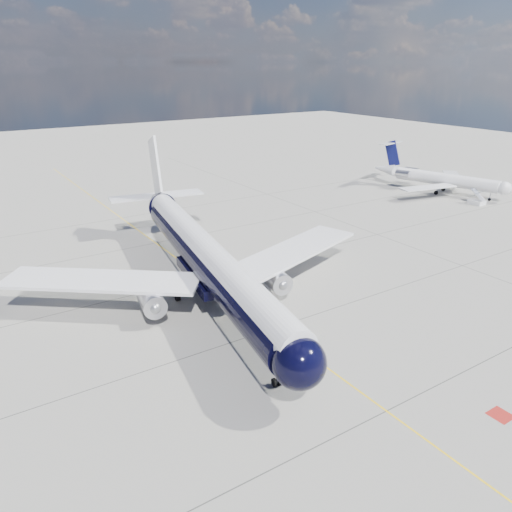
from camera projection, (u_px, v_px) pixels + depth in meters
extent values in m
plane|color=gray|center=(185.00, 265.00, 65.08)|extent=(320.00, 320.00, 0.00)
cube|color=yellow|center=(203.00, 278.00, 61.18)|extent=(0.16, 160.00, 0.01)
cube|color=maroon|center=(500.00, 415.00, 37.34)|extent=(1.60, 1.60, 0.01)
cylinder|color=black|center=(208.00, 262.00, 54.12)|extent=(11.05, 40.43, 4.03)
sphere|color=black|center=(299.00, 363.00, 35.91)|extent=(4.68, 4.68, 4.03)
cone|color=black|center=(157.00, 201.00, 75.28)|extent=(5.28, 8.02, 4.03)
cylinder|color=silver|center=(208.00, 253.00, 53.75)|extent=(10.55, 42.36, 3.15)
cube|color=black|center=(301.00, 357.00, 35.52)|extent=(2.73, 1.70, 0.58)
cube|color=silver|center=(101.00, 281.00, 51.76)|extent=(19.32, 16.76, 0.34)
cube|color=silver|center=(293.00, 251.00, 59.90)|extent=(21.03, 11.32, 0.34)
cube|color=black|center=(209.00, 274.00, 54.66)|extent=(6.25, 11.23, 1.06)
cylinder|color=silver|center=(151.00, 299.00, 50.57)|extent=(3.20, 5.23, 2.38)
cylinder|color=silver|center=(274.00, 277.00, 55.60)|extent=(3.20, 5.23, 2.38)
sphere|color=gray|center=(155.00, 308.00, 48.66)|extent=(1.35, 1.35, 1.17)
sphere|color=gray|center=(282.00, 285.00, 53.69)|extent=(1.35, 1.35, 1.17)
cube|color=silver|center=(149.00, 291.00, 50.46)|extent=(0.83, 3.39, 1.17)
cube|color=silver|center=(273.00, 270.00, 55.50)|extent=(0.83, 3.39, 1.17)
cube|color=silver|center=(155.00, 166.00, 72.86)|extent=(1.52, 6.69, 9.05)
cube|color=silver|center=(157.00, 196.00, 74.97)|extent=(14.18, 5.77, 0.23)
cylinder|color=gray|center=(277.00, 372.00, 40.23)|extent=(0.22, 0.22, 2.23)
cylinder|color=black|center=(274.00, 383.00, 40.50)|extent=(0.32, 0.77, 0.74)
cylinder|color=black|center=(279.00, 381.00, 40.66)|extent=(0.32, 0.77, 0.74)
cylinder|color=gray|center=(176.00, 286.00, 55.34)|extent=(0.32, 0.32, 2.02)
cylinder|color=gray|center=(233.00, 277.00, 57.82)|extent=(0.32, 0.32, 2.02)
cylinder|color=black|center=(177.00, 295.00, 55.15)|extent=(0.68, 1.23, 1.17)
cylinder|color=black|center=(175.00, 291.00, 56.15)|extent=(0.68, 1.23, 1.17)
cylinder|color=black|center=(235.00, 285.00, 57.63)|extent=(0.68, 1.23, 1.17)
cylinder|color=black|center=(231.00, 282.00, 58.63)|extent=(0.68, 1.23, 1.17)
cylinder|color=silver|center=(446.00, 180.00, 99.27)|extent=(8.00, 20.15, 2.49)
sphere|color=silver|center=(505.00, 188.00, 92.54)|extent=(3.08, 3.08, 2.49)
cone|color=silver|center=(385.00, 169.00, 107.26)|extent=(3.66, 5.11, 2.49)
cube|color=black|center=(506.00, 186.00, 92.35)|extent=(1.82, 1.26, 0.41)
cube|color=silver|center=(428.00, 187.00, 95.48)|extent=(11.87, 5.26, 0.20)
cube|color=silver|center=(453.00, 176.00, 104.58)|extent=(10.32, 10.12, 0.20)
cylinder|color=silver|center=(403.00, 174.00, 102.81)|extent=(2.14, 3.21, 1.38)
cylinder|color=silver|center=(411.00, 171.00, 105.54)|extent=(2.14, 3.21, 1.38)
cube|color=silver|center=(404.00, 173.00, 103.14)|extent=(1.29, 1.67, 0.17)
cube|color=silver|center=(410.00, 171.00, 105.22)|extent=(1.29, 1.67, 0.17)
cube|color=#090D42|center=(392.00, 154.00, 105.16)|extent=(1.28, 3.78, 5.64)
cube|color=silver|center=(391.00, 143.00, 104.70)|extent=(7.59, 3.81, 0.15)
cylinder|color=gray|center=(490.00, 196.00, 94.66)|extent=(0.18, 0.18, 1.57)
cylinder|color=black|center=(489.00, 200.00, 94.88)|extent=(0.31, 0.58, 0.55)
cylinder|color=gray|center=(436.00, 190.00, 99.25)|extent=(0.23, 0.23, 1.57)
cylinder|color=gray|center=(444.00, 187.00, 101.84)|extent=(0.23, 0.23, 1.57)
cylinder|color=black|center=(436.00, 193.00, 99.42)|extent=(0.50, 0.82, 0.77)
cylinder|color=black|center=(443.00, 189.00, 102.02)|extent=(0.50, 0.82, 0.77)
cube|color=silver|center=(476.00, 202.00, 92.67)|extent=(2.25, 2.77, 0.80)
cube|color=silver|center=(478.00, 194.00, 92.13)|extent=(1.27, 2.61, 1.85)
cylinder|color=gray|center=(476.00, 194.00, 91.78)|extent=(0.18, 2.53, 1.80)
cylinder|color=gray|center=(480.00, 193.00, 92.36)|extent=(0.18, 2.53, 1.80)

